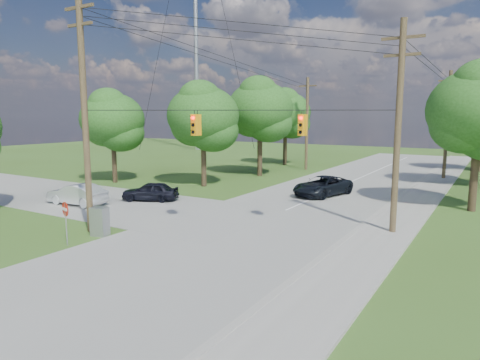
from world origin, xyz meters
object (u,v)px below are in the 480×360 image
Objects in this scene: control_cabinet at (100,221)px; car_cross_dark at (150,191)px; pole_sw at (84,110)px; car_cross_silver at (77,194)px; pole_ne at (398,125)px; pole_north_e at (447,124)px; do_not_enter_sign at (65,213)px; car_main_north at (323,186)px; pole_north_w at (307,123)px.

car_cross_dark is at bearing 104.74° from control_cabinet.
pole_sw is 2.79× the size of car_cross_silver.
pole_ne is 7.28× the size of control_cabinet.
car_cross_dark is at bearing -126.45° from pole_north_e.
do_not_enter_sign reaches higher than control_cabinet.
car_main_north is at bearing 106.27° from car_cross_dark.
car_cross_silver is (-3.19, -3.58, 0.04)m from car_cross_dark.
pole_north_w is 16.30m from car_main_north.
pole_north_e is at bearing 138.20° from car_cross_silver.
pole_north_e is at bearing 65.48° from pole_sw.
pole_sw is at bearing 151.16° from control_cabinet.
pole_north_w is at bearing 132.27° from car_main_north.
car_main_north reaches higher than car_cross_silver.
pole_sw is at bearing 52.51° from car_cross_silver.
car_cross_dark is at bearing 110.77° from pole_sw.
pole_sw reaches higher than do_not_enter_sign.
pole_north_e is 4.87× the size of do_not_enter_sign.
control_cabinet is at bearing -112.50° from pole_north_e.
pole_north_e is 16.12m from car_main_north.
pole_ne reaches higher than car_cross_silver.
control_cabinet is 0.70× the size of do_not_enter_sign.
pole_ne is at bearing 96.15° from car_cross_silver.
car_cross_dark is (-2.84, 7.48, -5.53)m from pole_sw.
pole_sw is 1.20× the size of pole_north_w.
control_cabinet is (1.10, -0.33, -5.51)m from pole_sw.
pole_north_w is 1.94× the size of car_main_north.
control_cabinet is at bearing 54.71° from car_cross_silver.
pole_north_w is 2.57× the size of car_cross_dark.
pole_ne is at bearing -34.93° from car_main_north.
pole_north_e is 2.57× the size of car_cross_dark.
pole_sw is 5.63m from control_cabinet.
pole_ne is (13.50, 7.60, -0.76)m from pole_sw.
car_main_north reaches higher than car_cross_dark.
pole_ne is at bearing 53.85° from do_not_enter_sign.
car_cross_dark is 8.75m from control_cabinet.
control_cabinet is at bearing -87.13° from pole_north_w.
pole_north_w is (-0.40, 29.60, -1.10)m from pole_sw.
do_not_enter_sign is (1.10, -2.25, -4.71)m from pole_sw.
pole_north_w is at bearing 163.08° from car_cross_silver.
car_cross_silver is at bearing -65.72° from car_cross_dark.
pole_sw reaches higher than car_main_north.
pole_north_e is 32.57m from car_cross_silver.
pole_sw is at bearing -89.23° from pole_north_w.
pole_north_e reaches higher than car_cross_silver.
control_cabinet is (-12.40, -29.93, -4.41)m from pole_north_e.
pole_sw is 32.55m from pole_north_e.
pole_sw is 1.14× the size of pole_ne.
control_cabinet is (3.94, -7.81, 0.03)m from car_cross_dark.
pole_ne is 20.43m from car_cross_silver.
pole_ne is 1.05× the size of pole_north_w.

